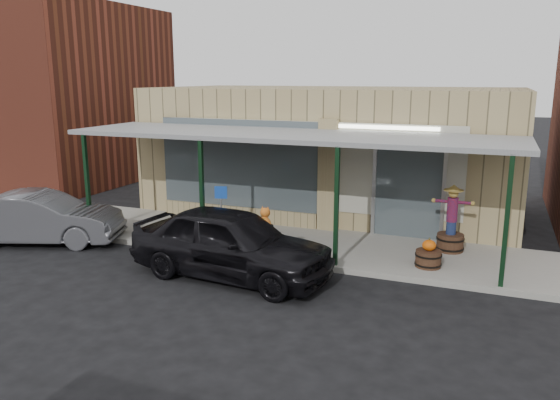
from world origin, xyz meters
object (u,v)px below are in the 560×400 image
at_px(handicap_sign, 221,207).
at_px(barrel_pumpkin, 428,257).
at_px(barrel_scarecrow, 451,229).
at_px(parked_sedan, 231,243).
at_px(car_grey, 41,218).

bearing_deg(handicap_sign, barrel_pumpkin, -14.66).
distance_m(barrel_scarecrow, parked_sedan, 5.72).
relative_size(barrel_pumpkin, handicap_sign, 0.45).
bearing_deg(barrel_pumpkin, barrel_scarecrow, 75.73).
height_order(barrel_scarecrow, handicap_sign, barrel_scarecrow).
xyz_separation_m(barrel_scarecrow, parked_sedan, (-4.60, -3.41, 0.08)).
relative_size(barrel_scarecrow, parked_sedan, 0.35).
height_order(handicap_sign, car_grey, handicap_sign).
xyz_separation_m(barrel_pumpkin, handicap_sign, (-5.39, -0.21, 0.77)).
bearing_deg(car_grey, parked_sedan, -114.04).
height_order(barrel_pumpkin, car_grey, car_grey).
distance_m(barrel_scarecrow, barrel_pumpkin, 1.54).
distance_m(barrel_scarecrow, car_grey, 11.14).
distance_m(handicap_sign, car_grey, 5.16).
bearing_deg(barrel_scarecrow, parked_sedan, -130.43).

